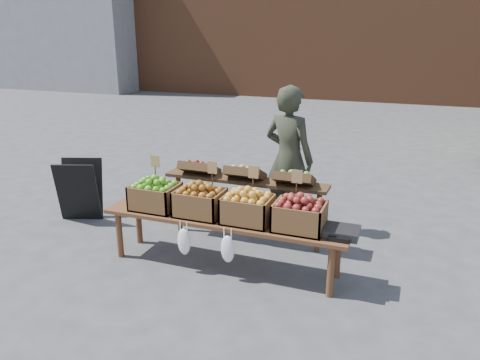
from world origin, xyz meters
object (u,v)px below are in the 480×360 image
at_px(crate_green_apples, 299,216).
at_px(weighing_scale, 342,232).
at_px(crate_russet_pears, 200,203).
at_px(crate_golden_apples, 155,197).
at_px(back_table, 245,201).
at_px(crate_red_apples, 248,209).
at_px(chalkboard_sign, 80,190).
at_px(vendor, 289,159).
at_px(display_bench, 224,243).

relative_size(crate_green_apples, weighing_scale, 1.47).
distance_m(crate_russet_pears, crate_green_apples, 1.10).
distance_m(crate_golden_apples, weighing_scale, 2.08).
bearing_deg(back_table, weighing_scale, -29.59).
bearing_deg(crate_red_apples, crate_russet_pears, 180.00).
height_order(chalkboard_sign, weighing_scale, chalkboard_sign).
distance_m(crate_golden_apples, crate_green_apples, 1.65).
height_order(chalkboard_sign, crate_green_apples, crate_green_apples).
bearing_deg(crate_green_apples, crate_russet_pears, 180.00).
xyz_separation_m(vendor, crate_red_apples, (-0.08, -1.30, -0.22)).
relative_size(chalkboard_sign, crate_green_apples, 1.68).
bearing_deg(crate_red_apples, crate_green_apples, 0.00).
distance_m(back_table, crate_green_apples, 1.12).
bearing_deg(crate_russet_pears, crate_green_apples, 0.00).
bearing_deg(chalkboard_sign, crate_russet_pears, -34.83).
bearing_deg(chalkboard_sign, crate_golden_apples, -39.98).
bearing_deg(weighing_scale, display_bench, 180.00).
distance_m(back_table, display_bench, 0.76).
height_order(crate_red_apples, crate_green_apples, same).
xyz_separation_m(back_table, weighing_scale, (1.27, -0.72, 0.09)).
relative_size(chalkboard_sign, crate_russet_pears, 1.68).
bearing_deg(crate_russet_pears, back_table, 70.35).
relative_size(back_table, crate_red_apples, 4.20).
relative_size(vendor, chalkboard_sign, 2.22).
distance_m(display_bench, weighing_scale, 1.29).
distance_m(display_bench, crate_green_apples, 0.93).
xyz_separation_m(crate_red_apples, weighing_scale, (0.97, 0.00, -0.10)).
xyz_separation_m(display_bench, crate_green_apples, (0.82, 0.00, 0.42)).
bearing_deg(crate_russet_pears, display_bench, 0.00).
xyz_separation_m(display_bench, crate_russet_pears, (-0.28, 0.00, 0.42)).
height_order(vendor, back_table, vendor).
distance_m(crate_green_apples, weighing_scale, 0.44).
distance_m(chalkboard_sign, crate_red_apples, 2.71).
xyz_separation_m(back_table, crate_russet_pears, (-0.26, -0.72, 0.19)).
distance_m(crate_russet_pears, weighing_scale, 1.53).
bearing_deg(display_bench, back_table, 91.43).
distance_m(vendor, crate_golden_apples, 1.77).
xyz_separation_m(vendor, display_bench, (-0.36, -1.30, -0.65)).
relative_size(back_table, crate_green_apples, 4.20).
distance_m(vendor, display_bench, 1.50).
bearing_deg(chalkboard_sign, display_bench, -33.10).
xyz_separation_m(crate_golden_apples, crate_russet_pears, (0.55, 0.00, 0.00)).
height_order(crate_golden_apples, crate_red_apples, same).
bearing_deg(crate_red_apples, weighing_scale, 0.00).
bearing_deg(display_bench, vendor, 74.78).
distance_m(vendor, crate_green_apples, 1.40).
bearing_deg(crate_green_apples, crate_red_apples, 180.00).
relative_size(crate_russet_pears, crate_red_apples, 1.00).
relative_size(chalkboard_sign, back_table, 0.40).
bearing_deg(crate_green_apples, vendor, 109.80).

